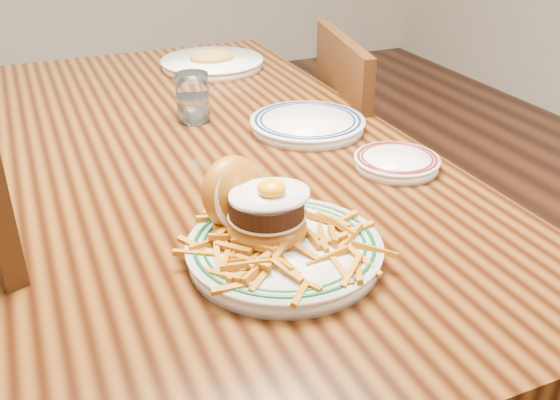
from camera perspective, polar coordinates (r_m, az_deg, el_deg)
name	(u,v)px	position (r m, az deg, el deg)	size (l,w,h in m)	color
table	(203,184)	(1.34, -7.07, 1.46)	(0.85, 1.60, 0.75)	black
chair_right	(377,182)	(1.78, 8.86, 1.67)	(0.49, 0.49, 0.89)	#42250D
main_plate	(276,233)	(0.91, -0.40, -3.07)	(0.29, 0.30, 0.14)	white
side_plate	(397,161)	(1.21, 10.63, 3.51)	(0.16, 0.16, 0.02)	white
rear_plate	(308,123)	(1.37, 2.53, 7.04)	(0.25, 0.25, 0.03)	white
water_glass	(193,100)	(1.42, -7.96, 9.01)	(0.07, 0.07, 0.11)	white
far_plate	(212,62)	(1.83, -6.22, 12.40)	(0.29, 0.29, 0.05)	white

